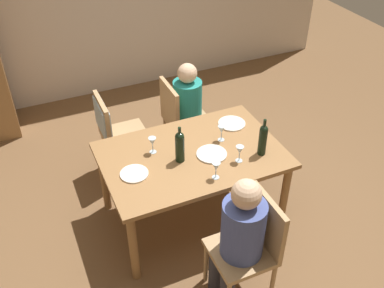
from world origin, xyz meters
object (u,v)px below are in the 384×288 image
chair_far_right (180,116)px  wine_glass_near_left (222,130)px  chair_near (252,242)px  wine_glass_near_right (216,167)px  wine_bottle_tall_green (180,146)px  person_woman_host (239,235)px  dining_table (192,162)px  wine_glass_centre (240,151)px  dinner_plate_guest_right (232,123)px  wine_glass_far (152,142)px  wine_bottle_dark_red (263,139)px  dinner_plate_guest_left (212,154)px  chair_far_left (112,127)px  person_man_bearded (190,104)px  dinner_plate_host (134,174)px

chair_far_right → wine_glass_near_left: size_ratio=6.17×
chair_near → wine_glass_near_right: (-0.04, 0.53, 0.33)m
wine_bottle_tall_green → person_woman_host: bearing=-83.1°
dining_table → wine_glass_centre: size_ratio=10.29×
wine_glass_centre → wine_glass_near_left: bearing=90.3°
dinner_plate_guest_right → wine_glass_centre: bearing=-111.8°
wine_glass_centre → wine_glass_far: same height
wine_glass_centre → wine_glass_near_right: size_ratio=1.00×
wine_bottle_dark_red → dinner_plate_guest_left: wine_bottle_dark_red is taller
dining_table → chair_far_left: bearing=117.8°
person_woman_host → wine_glass_centre: 0.75m
wine_glass_centre → wine_glass_far: bearing=146.7°
chair_far_left → wine_bottle_tall_green: wine_bottle_tall_green is taller
dinner_plate_guest_left → chair_far_right: bearing=83.4°
dining_table → chair_far_right: chair_far_right is taller
wine_bottle_dark_red → dinner_plate_guest_left: size_ratio=1.33×
wine_bottle_tall_green → wine_glass_near_right: wine_bottle_tall_green is taller
chair_far_right → wine_bottle_dark_red: bearing=13.9°
person_man_bearded → dinner_plate_guest_right: person_man_bearded is taller
wine_glass_centre → chair_near: bearing=-109.7°
dining_table → chair_near: (0.09, -0.89, -0.13)m
wine_bottle_dark_red → dinner_plate_host: wine_bottle_dark_red is taller
wine_glass_near_left → chair_near: bearing=-103.3°
wine_glass_near_right → dinner_plate_guest_right: (0.47, 0.61, -0.10)m
person_man_bearded → dinner_plate_host: 1.32m
person_woman_host → wine_glass_near_right: size_ratio=7.76×
person_woman_host → chair_far_left: bearing=14.0°
person_woman_host → person_man_bearded: 1.82m
dining_table → wine_glass_near_right: size_ratio=10.29×
dining_table → wine_bottle_dark_red: wine_bottle_dark_red is taller
wine_glass_near_right → wine_glass_far: bearing=123.8°
wine_bottle_tall_green → wine_glass_far: (-0.17, 0.20, -0.04)m
chair_near → chair_far_right: same height
chair_near → chair_far_left: bearing=17.4°
person_woman_host → wine_bottle_tall_green: (-0.10, 0.85, 0.24)m
chair_near → wine_glass_near_left: bearing=-13.3°
chair_far_right → wine_glass_centre: (0.06, -1.14, 0.33)m
person_woman_host → wine_glass_near_right: bearing=-7.7°
chair_near → person_man_bearded: bearing=-9.1°
wine_glass_far → person_woman_host: bearing=-75.4°
wine_bottle_dark_red → dinner_plate_host: 1.10m
wine_bottle_tall_green → wine_glass_far: wine_bottle_tall_green is taller
dining_table → dinner_plate_host: size_ratio=6.70×
chair_far_right → chair_far_left: 0.73m
chair_far_right → dinner_plate_host: (-0.79, -0.95, 0.23)m
dining_table → chair_far_left: (-0.47, 0.89, -0.07)m
wine_glass_far → dinner_plate_guest_right: wine_glass_far is taller
dinner_plate_guest_right → wine_glass_far: bearing=-173.0°
person_woman_host → wine_bottle_tall_green: 0.89m
wine_glass_centre → dinner_plate_guest_left: size_ratio=0.57×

